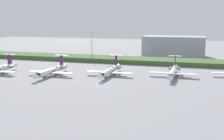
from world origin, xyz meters
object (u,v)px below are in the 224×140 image
at_px(regional_jet_second, 52,70).
at_px(antenna_mast, 92,48).
at_px(regional_jet_fourth, 173,71).
at_px(regional_jet_third, 110,70).

height_order(regional_jet_second, antenna_mast, antenna_mast).
bearing_deg(regional_jet_fourth, regional_jet_third, -168.09).
bearing_deg(regional_jet_second, regional_jet_third, 16.51).
distance_m(regional_jet_fourth, antenna_mast, 73.98).
bearing_deg(regional_jet_second, antenna_mast, 91.23).
xyz_separation_m(regional_jet_fourth, antenna_mast, (-59.04, 44.25, 5.48)).
relative_size(regional_jet_third, antenna_mast, 1.62).
bearing_deg(antenna_mast, regional_jet_third, -60.20).
relative_size(regional_jet_second, regional_jet_third, 1.00).
relative_size(regional_jet_second, regional_jet_fourth, 1.00).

